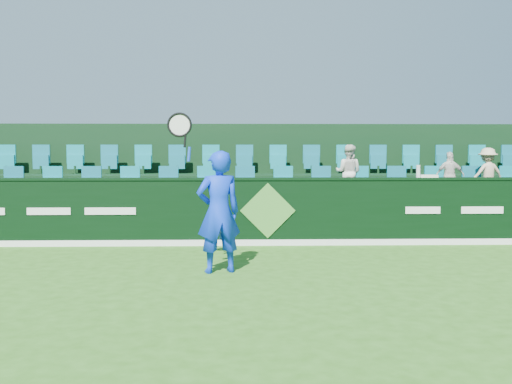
{
  "coord_description": "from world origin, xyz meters",
  "views": [
    {
      "loc": [
        -0.54,
        -7.32,
        1.88
      ],
      "look_at": [
        -0.26,
        2.8,
        1.15
      ],
      "focal_mm": 40.0,
      "sensor_mm": 36.0,
      "label": 1
    }
  ],
  "objects_px": {
    "tennis_player": "(218,211)",
    "spectator_left": "(348,172)",
    "spectator_right": "(487,174)",
    "towel": "(428,176)",
    "drinks_bottle": "(418,171)",
    "spectator_middle": "(450,176)"
  },
  "relations": [
    {
      "from": "tennis_player",
      "to": "spectator_middle",
      "type": "xyz_separation_m",
      "value": [
        4.97,
        3.69,
        0.38
      ]
    },
    {
      "from": "spectator_right",
      "to": "towel",
      "type": "distance_m",
      "value": 2.03
    },
    {
      "from": "tennis_player",
      "to": "spectator_left",
      "type": "xyz_separation_m",
      "value": [
        2.72,
        3.69,
        0.45
      ]
    },
    {
      "from": "tennis_player",
      "to": "spectator_left",
      "type": "height_order",
      "value": "tennis_player"
    },
    {
      "from": "spectator_right",
      "to": "towel",
      "type": "relative_size",
      "value": 3.27
    },
    {
      "from": "towel",
      "to": "spectator_middle",
      "type": "bearing_deg",
      "value": 52.38
    },
    {
      "from": "spectator_middle",
      "to": "towel",
      "type": "height_order",
      "value": "spectator_middle"
    },
    {
      "from": "spectator_middle",
      "to": "towel",
      "type": "bearing_deg",
      "value": 57.1
    },
    {
      "from": "spectator_middle",
      "to": "drinks_bottle",
      "type": "relative_size",
      "value": 4.25
    },
    {
      "from": "spectator_middle",
      "to": "drinks_bottle",
      "type": "bearing_deg",
      "value": 51.26
    },
    {
      "from": "spectator_middle",
      "to": "towel",
      "type": "relative_size",
      "value": 3.02
    },
    {
      "from": "spectator_right",
      "to": "drinks_bottle",
      "type": "height_order",
      "value": "spectator_right"
    },
    {
      "from": "spectator_right",
      "to": "towel",
      "type": "bearing_deg",
      "value": 25.21
    },
    {
      "from": "towel",
      "to": "spectator_left",
      "type": "bearing_deg",
      "value": 141.17
    },
    {
      "from": "spectator_middle",
      "to": "towel",
      "type": "xyz_separation_m",
      "value": [
        -0.86,
        -1.12,
        0.05
      ]
    },
    {
      "from": "tennis_player",
      "to": "spectator_left",
      "type": "relative_size",
      "value": 2.03
    },
    {
      "from": "spectator_middle",
      "to": "towel",
      "type": "distance_m",
      "value": 1.41
    },
    {
      "from": "tennis_player",
      "to": "drinks_bottle",
      "type": "distance_m",
      "value": 4.71
    },
    {
      "from": "spectator_right",
      "to": "drinks_bottle",
      "type": "relative_size",
      "value": 4.61
    },
    {
      "from": "spectator_left",
      "to": "towel",
      "type": "height_order",
      "value": "spectator_left"
    },
    {
      "from": "tennis_player",
      "to": "towel",
      "type": "xyz_separation_m",
      "value": [
        4.11,
        2.57,
        0.42
      ]
    },
    {
      "from": "drinks_bottle",
      "to": "spectator_middle",
      "type": "bearing_deg",
      "value": 46.54
    }
  ]
}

